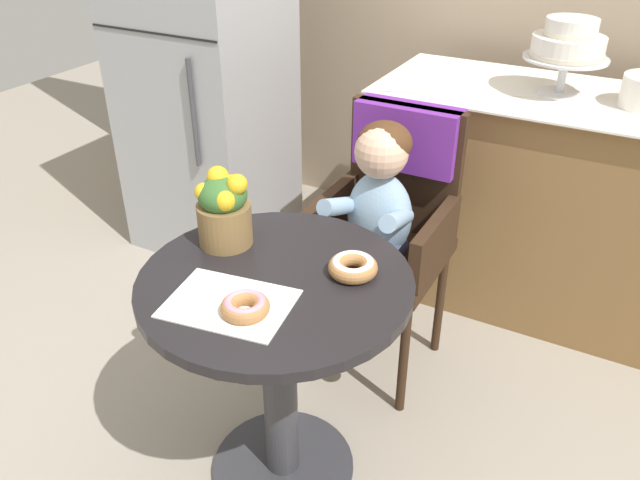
{
  "coord_description": "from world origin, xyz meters",
  "views": [
    {
      "loc": [
        0.75,
        -1.14,
        1.65
      ],
      "look_at": [
        0.05,
        0.15,
        0.77
      ],
      "focal_mm": 35.95,
      "sensor_mm": 36.0,
      "label": 1
    }
  ],
  "objects_px": {
    "cafe_table": "(278,342)",
    "tiered_cake_stand": "(568,45)",
    "refrigerator": "(204,68)",
    "donut_mid": "(245,306)",
    "flower_vase": "(224,208)",
    "seated_child": "(375,210)",
    "wicker_chair": "(393,201)",
    "donut_front": "(353,266)"
  },
  "relations": [
    {
      "from": "cafe_table",
      "to": "tiered_cake_stand",
      "type": "bearing_deg",
      "value": 71.71
    },
    {
      "from": "donut_front",
      "to": "tiered_cake_stand",
      "type": "bearing_deg",
      "value": 77.58
    },
    {
      "from": "seated_child",
      "to": "flower_vase",
      "type": "bearing_deg",
      "value": -120.11
    },
    {
      "from": "wicker_chair",
      "to": "flower_vase",
      "type": "relative_size",
      "value": 4.28
    },
    {
      "from": "tiered_cake_stand",
      "to": "seated_child",
      "type": "bearing_deg",
      "value": -116.67
    },
    {
      "from": "seated_child",
      "to": "donut_mid",
      "type": "height_order",
      "value": "seated_child"
    },
    {
      "from": "seated_child",
      "to": "donut_front",
      "type": "bearing_deg",
      "value": -73.67
    },
    {
      "from": "donut_mid",
      "to": "tiered_cake_stand",
      "type": "height_order",
      "value": "tiered_cake_stand"
    },
    {
      "from": "donut_mid",
      "to": "refrigerator",
      "type": "relative_size",
      "value": 0.07
    },
    {
      "from": "cafe_table",
      "to": "wicker_chair",
      "type": "bearing_deg",
      "value": 86.32
    },
    {
      "from": "flower_vase",
      "to": "donut_mid",
      "type": "bearing_deg",
      "value": -46.89
    },
    {
      "from": "donut_front",
      "to": "tiered_cake_stand",
      "type": "xyz_separation_m",
      "value": [
        0.26,
        1.19,
        0.34
      ]
    },
    {
      "from": "cafe_table",
      "to": "wicker_chair",
      "type": "height_order",
      "value": "wicker_chair"
    },
    {
      "from": "wicker_chair",
      "to": "seated_child",
      "type": "bearing_deg",
      "value": -93.6
    },
    {
      "from": "cafe_table",
      "to": "donut_front",
      "type": "distance_m",
      "value": 0.31
    },
    {
      "from": "flower_vase",
      "to": "tiered_cake_stand",
      "type": "xyz_separation_m",
      "value": [
        0.64,
        1.21,
        0.25
      ]
    },
    {
      "from": "flower_vase",
      "to": "tiered_cake_stand",
      "type": "relative_size",
      "value": 0.74
    },
    {
      "from": "cafe_table",
      "to": "donut_mid",
      "type": "relative_size",
      "value": 6.1
    },
    {
      "from": "cafe_table",
      "to": "refrigerator",
      "type": "height_order",
      "value": "refrigerator"
    },
    {
      "from": "flower_vase",
      "to": "refrigerator",
      "type": "bearing_deg",
      "value": 129.52
    },
    {
      "from": "donut_mid",
      "to": "flower_vase",
      "type": "relative_size",
      "value": 0.53
    },
    {
      "from": "seated_child",
      "to": "refrigerator",
      "type": "xyz_separation_m",
      "value": [
        -1.09,
        0.57,
        0.17
      ]
    },
    {
      "from": "seated_child",
      "to": "donut_mid",
      "type": "bearing_deg",
      "value": -92.21
    },
    {
      "from": "flower_vase",
      "to": "refrigerator",
      "type": "relative_size",
      "value": 0.13
    },
    {
      "from": "donut_front",
      "to": "wicker_chair",
      "type": "bearing_deg",
      "value": 102.08
    },
    {
      "from": "cafe_table",
      "to": "tiered_cake_stand",
      "type": "xyz_separation_m",
      "value": [
        0.43,
        1.3,
        0.57
      ]
    },
    {
      "from": "wicker_chair",
      "to": "cafe_table",
      "type": "bearing_deg",
      "value": -97.28
    },
    {
      "from": "donut_mid",
      "to": "tiered_cake_stand",
      "type": "xyz_separation_m",
      "value": [
        0.41,
        1.46,
        0.34
      ]
    },
    {
      "from": "cafe_table",
      "to": "tiered_cake_stand",
      "type": "relative_size",
      "value": 2.4
    },
    {
      "from": "wicker_chair",
      "to": "flower_vase",
      "type": "bearing_deg",
      "value": -116.86
    },
    {
      "from": "seated_child",
      "to": "refrigerator",
      "type": "height_order",
      "value": "refrigerator"
    },
    {
      "from": "cafe_table",
      "to": "donut_mid",
      "type": "distance_m",
      "value": 0.28
    },
    {
      "from": "donut_front",
      "to": "refrigerator",
      "type": "height_order",
      "value": "refrigerator"
    },
    {
      "from": "tiered_cake_stand",
      "to": "donut_front",
      "type": "bearing_deg",
      "value": -102.42
    },
    {
      "from": "cafe_table",
      "to": "seated_child",
      "type": "height_order",
      "value": "seated_child"
    },
    {
      "from": "seated_child",
      "to": "wicker_chair",
      "type": "bearing_deg",
      "value": 90.0
    },
    {
      "from": "flower_vase",
      "to": "donut_front",
      "type": "bearing_deg",
      "value": 3.63
    },
    {
      "from": "refrigerator",
      "to": "flower_vase",
      "type": "bearing_deg",
      "value": -50.48
    },
    {
      "from": "donut_mid",
      "to": "wicker_chair",
      "type": "bearing_deg",
      "value": 88.19
    },
    {
      "from": "seated_child",
      "to": "donut_front",
      "type": "height_order",
      "value": "seated_child"
    },
    {
      "from": "donut_front",
      "to": "refrigerator",
      "type": "bearing_deg",
      "value": 140.92
    },
    {
      "from": "seated_child",
      "to": "tiered_cake_stand",
      "type": "height_order",
      "value": "tiered_cake_stand"
    }
  ]
}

